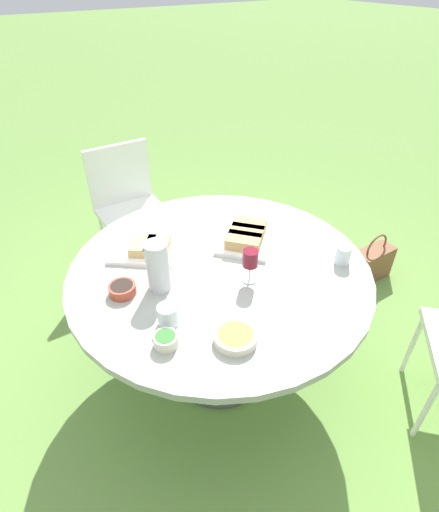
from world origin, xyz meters
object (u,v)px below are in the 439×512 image
(dining_table, at_px, (220,283))
(chair_near_right, at_px, (129,201))
(water_pitcher, at_px, (158,266))
(wine_glass, at_px, (250,260))
(handbag, at_px, (372,263))

(dining_table, xyz_separation_m, chair_near_right, (-0.01, -1.18, -0.10))
(chair_near_right, distance_m, water_pitcher, 1.24)
(chair_near_right, height_order, wine_glass, chair_near_right)
(water_pitcher, height_order, wine_glass, water_pitcher)
(dining_table, relative_size, handbag, 3.80)
(chair_near_right, bearing_deg, wine_glass, 92.11)
(chair_near_right, relative_size, handbag, 2.42)
(dining_table, distance_m, wine_glass, 0.27)
(wine_glass, xyz_separation_m, handbag, (-1.29, -0.24, -0.71))
(water_pitcher, distance_m, handbag, 1.80)
(dining_table, distance_m, chair_near_right, 1.18)
(chair_near_right, relative_size, wine_glass, 5.49)
(water_pitcher, xyz_separation_m, handbag, (-1.65, -0.07, -0.71))
(water_pitcher, height_order, handbag, water_pitcher)
(chair_near_right, relative_size, water_pitcher, 3.87)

